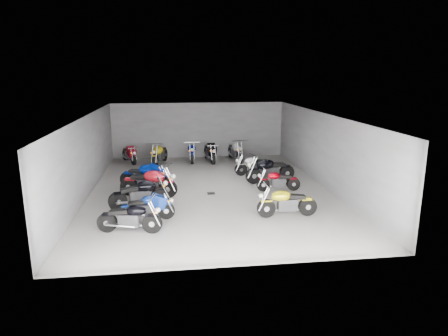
{
  "coord_description": "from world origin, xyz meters",
  "views": [
    {
      "loc": [
        -1.53,
        -16.35,
        4.91
      ],
      "look_at": [
        0.58,
        -0.2,
        1.0
      ],
      "focal_mm": 32.0,
      "sensor_mm": 36.0,
      "label": 1
    }
  ],
  "objects_px": {
    "motorcycle_right_b": "(286,202)",
    "motorcycle_back_d": "(210,152)",
    "motorcycle_back_a": "(129,154)",
    "motorcycle_right_d": "(278,181)",
    "motorcycle_left_c": "(140,194)",
    "motorcycle_back_c": "(192,152)",
    "motorcycle_back_b": "(160,154)",
    "motorcycle_right_e": "(270,170)",
    "drain_grate": "(211,193)",
    "motorcycle_left_b": "(147,207)",
    "motorcycle_left_a": "(130,218)",
    "motorcycle_right_f": "(254,165)",
    "motorcycle_back_e": "(235,151)",
    "motorcycle_left_d": "(149,183)",
    "motorcycle_left_e": "(145,177)"
  },
  "relations": [
    {
      "from": "motorcycle_left_b",
      "to": "motorcycle_right_b",
      "type": "bearing_deg",
      "value": 82.37
    },
    {
      "from": "drain_grate",
      "to": "motorcycle_left_a",
      "type": "xyz_separation_m",
      "value": [
        -2.91,
        -3.83,
        0.49
      ]
    },
    {
      "from": "motorcycle_left_c",
      "to": "motorcycle_right_f",
      "type": "height_order",
      "value": "motorcycle_left_c"
    },
    {
      "from": "drain_grate",
      "to": "motorcycle_back_a",
      "type": "xyz_separation_m",
      "value": [
        -3.94,
        6.37,
        0.49
      ]
    },
    {
      "from": "motorcycle_right_b",
      "to": "motorcycle_back_a",
      "type": "relative_size",
      "value": 1.09
    },
    {
      "from": "motorcycle_left_c",
      "to": "motorcycle_back_d",
      "type": "xyz_separation_m",
      "value": [
        3.31,
        7.54,
        0.02
      ]
    },
    {
      "from": "motorcycle_left_a",
      "to": "motorcycle_right_b",
      "type": "xyz_separation_m",
      "value": [
        5.25,
        0.77,
        0.02
      ]
    },
    {
      "from": "drain_grate",
      "to": "motorcycle_back_b",
      "type": "bearing_deg",
      "value": 111.33
    },
    {
      "from": "motorcycle_right_f",
      "to": "motorcycle_back_d",
      "type": "height_order",
      "value": "motorcycle_back_d"
    },
    {
      "from": "drain_grate",
      "to": "motorcycle_right_e",
      "type": "height_order",
      "value": "motorcycle_right_e"
    },
    {
      "from": "motorcycle_right_b",
      "to": "motorcycle_back_d",
      "type": "relative_size",
      "value": 0.91
    },
    {
      "from": "motorcycle_right_e",
      "to": "motorcycle_back_a",
      "type": "bearing_deg",
      "value": 41.83
    },
    {
      "from": "motorcycle_left_c",
      "to": "motorcycle_back_a",
      "type": "bearing_deg",
      "value": 172.92
    },
    {
      "from": "motorcycle_left_b",
      "to": "motorcycle_right_b",
      "type": "distance_m",
      "value": 4.8
    },
    {
      "from": "motorcycle_left_b",
      "to": "motorcycle_right_d",
      "type": "distance_m",
      "value": 6.01
    },
    {
      "from": "motorcycle_left_b",
      "to": "motorcycle_left_e",
      "type": "bearing_deg",
      "value": 179.39
    },
    {
      "from": "motorcycle_left_e",
      "to": "motorcycle_right_f",
      "type": "xyz_separation_m",
      "value": [
        5.14,
        1.82,
        -0.08
      ]
    },
    {
      "from": "motorcycle_back_a",
      "to": "motorcycle_back_d",
      "type": "relative_size",
      "value": 0.83
    },
    {
      "from": "motorcycle_left_d",
      "to": "motorcycle_back_e",
      "type": "xyz_separation_m",
      "value": [
        4.51,
        6.2,
        -0.01
      ]
    },
    {
      "from": "motorcycle_back_a",
      "to": "motorcycle_left_c",
      "type": "bearing_deg",
      "value": 74.91
    },
    {
      "from": "motorcycle_left_e",
      "to": "motorcycle_right_b",
      "type": "xyz_separation_m",
      "value": [
        5.07,
        -4.03,
        -0.05
      ]
    },
    {
      "from": "motorcycle_left_a",
      "to": "motorcycle_right_e",
      "type": "relative_size",
      "value": 0.87
    },
    {
      "from": "motorcycle_right_d",
      "to": "motorcycle_back_d",
      "type": "height_order",
      "value": "motorcycle_back_d"
    },
    {
      "from": "motorcycle_right_d",
      "to": "motorcycle_right_e",
      "type": "distance_m",
      "value": 1.42
    },
    {
      "from": "motorcycle_back_b",
      "to": "motorcycle_right_e",
      "type": "bearing_deg",
      "value": 155.36
    },
    {
      "from": "motorcycle_back_c",
      "to": "motorcycle_left_c",
      "type": "bearing_deg",
      "value": 74.95
    },
    {
      "from": "motorcycle_left_a",
      "to": "motorcycle_back_c",
      "type": "relative_size",
      "value": 0.92
    },
    {
      "from": "motorcycle_right_f",
      "to": "motorcycle_back_e",
      "type": "bearing_deg",
      "value": 2.65
    },
    {
      "from": "motorcycle_left_e",
      "to": "motorcycle_right_b",
      "type": "distance_m",
      "value": 6.48
    },
    {
      "from": "drain_grate",
      "to": "motorcycle_left_a",
      "type": "distance_m",
      "value": 4.84
    },
    {
      "from": "motorcycle_left_b",
      "to": "motorcycle_back_b",
      "type": "distance_m",
      "value": 8.6
    },
    {
      "from": "motorcycle_back_c",
      "to": "drain_grate",
      "type": "bearing_deg",
      "value": 95.77
    },
    {
      "from": "motorcycle_left_a",
      "to": "motorcycle_back_c",
      "type": "xyz_separation_m",
      "value": [
        2.44,
        10.14,
        0.04
      ]
    },
    {
      "from": "motorcycle_left_a",
      "to": "motorcycle_left_e",
      "type": "height_order",
      "value": "motorcycle_left_e"
    },
    {
      "from": "motorcycle_left_a",
      "to": "motorcycle_right_f",
      "type": "xyz_separation_m",
      "value": [
        5.32,
        6.63,
        -0.01
      ]
    },
    {
      "from": "motorcycle_left_e",
      "to": "motorcycle_back_a",
      "type": "relative_size",
      "value": 1.12
    },
    {
      "from": "motorcycle_right_b",
      "to": "motorcycle_back_a",
      "type": "distance_m",
      "value": 11.32
    },
    {
      "from": "motorcycle_back_c",
      "to": "motorcycle_back_e",
      "type": "height_order",
      "value": "motorcycle_back_e"
    },
    {
      "from": "motorcycle_back_b",
      "to": "motorcycle_back_d",
      "type": "relative_size",
      "value": 0.98
    },
    {
      "from": "motorcycle_right_b",
      "to": "motorcycle_back_a",
      "type": "height_order",
      "value": "motorcycle_right_b"
    },
    {
      "from": "motorcycle_left_b",
      "to": "motorcycle_back_c",
      "type": "height_order",
      "value": "motorcycle_back_c"
    },
    {
      "from": "motorcycle_right_e",
      "to": "motorcycle_left_d",
      "type": "bearing_deg",
      "value": 93.7
    },
    {
      "from": "motorcycle_left_c",
      "to": "motorcycle_back_c",
      "type": "distance_m",
      "value": 8.1
    },
    {
      "from": "motorcycle_left_e",
      "to": "motorcycle_back_e",
      "type": "relative_size",
      "value": 0.93
    },
    {
      "from": "motorcycle_right_d",
      "to": "motorcycle_back_b",
      "type": "xyz_separation_m",
      "value": [
        -5.1,
        5.78,
        0.11
      ]
    },
    {
      "from": "motorcycle_right_e",
      "to": "motorcycle_left_e",
      "type": "bearing_deg",
      "value": 82.46
    },
    {
      "from": "motorcycle_left_a",
      "to": "motorcycle_back_a",
      "type": "distance_m",
      "value": 10.25
    },
    {
      "from": "motorcycle_back_a",
      "to": "motorcycle_right_d",
      "type": "bearing_deg",
      "value": 113.28
    },
    {
      "from": "motorcycle_back_c",
      "to": "motorcycle_back_d",
      "type": "distance_m",
      "value": 1.04
    },
    {
      "from": "motorcycle_left_a",
      "to": "motorcycle_back_b",
      "type": "height_order",
      "value": "motorcycle_back_b"
    }
  ]
}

